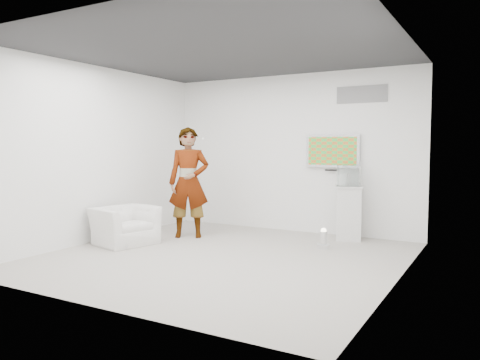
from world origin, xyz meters
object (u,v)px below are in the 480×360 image
at_px(person, 189,182).
at_px(armchair, 125,225).
at_px(pedestal, 349,213).
at_px(tv, 333,151).
at_px(floor_uplight, 324,239).

bearing_deg(person, armchair, -150.37).
xyz_separation_m(armchair, pedestal, (3.17, 2.18, 0.16)).
distance_m(tv, person, 2.68).
height_order(tv, floor_uplight, tv).
relative_size(pedestal, floor_uplight, 3.05).
height_order(armchair, pedestal, pedestal).
bearing_deg(tv, person, -146.40).
bearing_deg(pedestal, armchair, -145.46).
bearing_deg(floor_uplight, person, -173.44).
distance_m(person, armchair, 1.36).
xyz_separation_m(tv, armchair, (-2.78, -2.47, -1.24)).
height_order(pedestal, floor_uplight, pedestal).
xyz_separation_m(tv, person, (-2.18, -1.45, -0.56)).
xyz_separation_m(tv, floor_uplight, (0.25, -1.17, -1.39)).
height_order(armchair, floor_uplight, armchair).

